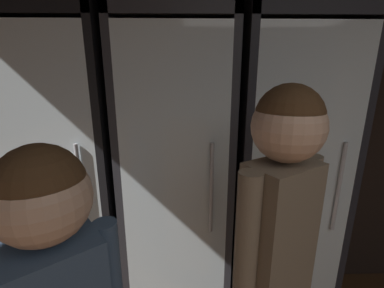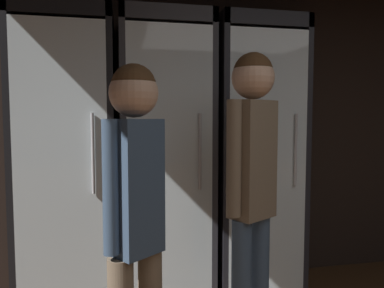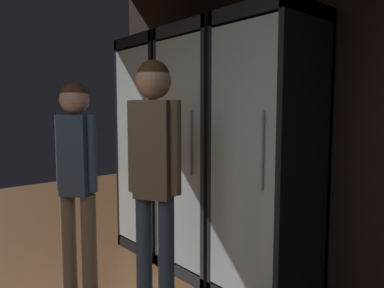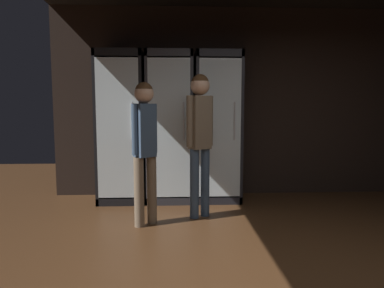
# 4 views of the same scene
# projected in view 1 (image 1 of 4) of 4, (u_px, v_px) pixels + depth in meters

# --- Properties ---
(wall_back) EXTENTS (6.00, 0.06, 2.80)m
(wall_back) POSITION_uv_depth(u_px,v_px,m) (346.00, 118.00, 1.96)
(wall_back) COLOR black
(wall_back) RESTS_ON ground
(cooler_far_left) EXTENTS (0.64, 0.63, 2.09)m
(cooler_far_left) POSITION_uv_depth(u_px,v_px,m) (76.00, 184.00, 1.72)
(cooler_far_left) COLOR black
(cooler_far_left) RESTS_ON ground
(cooler_left) EXTENTS (0.64, 0.63, 2.09)m
(cooler_left) POSITION_uv_depth(u_px,v_px,m) (177.00, 184.00, 1.74)
(cooler_left) COLOR #2B2B30
(cooler_left) RESTS_ON ground
(cooler_center) EXTENTS (0.64, 0.63, 2.09)m
(cooler_center) POSITION_uv_depth(u_px,v_px,m) (277.00, 182.00, 1.75)
(cooler_center) COLOR black
(cooler_center) RESTS_ON ground
(shopper_far) EXTENTS (0.32, 0.26, 1.71)m
(shopper_far) POSITION_uv_depth(u_px,v_px,m) (274.00, 262.00, 0.93)
(shopper_far) COLOR #384C66
(shopper_far) RESTS_ON ground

